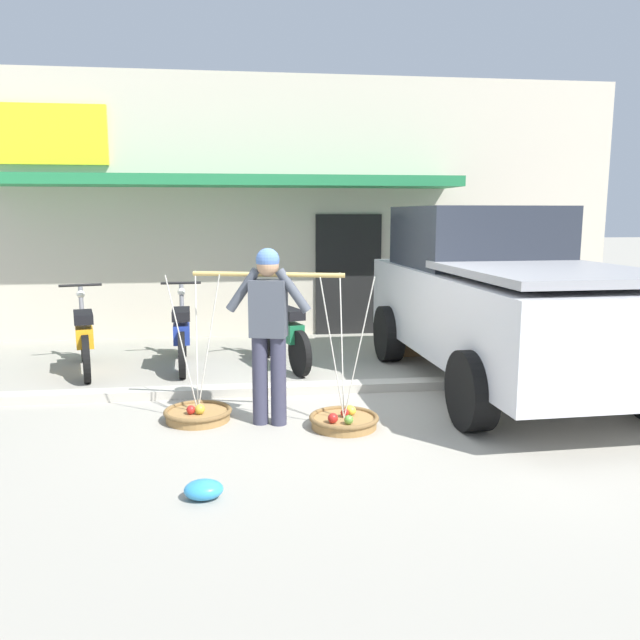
{
  "coord_description": "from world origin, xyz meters",
  "views": [
    {
      "loc": [
        -0.72,
        -6.31,
        2.01
      ],
      "look_at": [
        0.19,
        0.6,
        0.85
      ],
      "focal_mm": 35.96,
      "sensor_mm": 36.0,
      "label": 1
    }
  ],
  "objects_px": {
    "motorcycle_second_in_row": "(182,333)",
    "motorcycle_third_in_row": "(282,333)",
    "fruit_basket_left_side": "(198,413)",
    "fruit_basket_right_side": "(344,420)",
    "parked_truck": "(497,297)",
    "wooden_crate": "(415,343)",
    "plastic_litter_bag": "(204,490)",
    "fruit_vendor": "(269,325)",
    "motorcycle_nearest_shop": "(84,337)"
  },
  "relations": [
    {
      "from": "plastic_litter_bag",
      "to": "fruit_vendor",
      "type": "bearing_deg",
      "value": 70.86
    },
    {
      "from": "fruit_basket_left_side",
      "to": "motorcycle_nearest_shop",
      "type": "distance_m",
      "value": 2.71
    },
    {
      "from": "wooden_crate",
      "to": "motorcycle_nearest_shop",
      "type": "bearing_deg",
      "value": -173.99
    },
    {
      "from": "parked_truck",
      "to": "wooden_crate",
      "type": "relative_size",
      "value": 10.82
    },
    {
      "from": "fruit_basket_right_side",
      "to": "fruit_basket_left_side",
      "type": "bearing_deg",
      "value": 164.52
    },
    {
      "from": "motorcycle_second_in_row",
      "to": "parked_truck",
      "type": "relative_size",
      "value": 0.38
    },
    {
      "from": "motorcycle_second_in_row",
      "to": "motorcycle_third_in_row",
      "type": "relative_size",
      "value": 1.04
    },
    {
      "from": "motorcycle_second_in_row",
      "to": "wooden_crate",
      "type": "relative_size",
      "value": 4.14
    },
    {
      "from": "motorcycle_third_in_row",
      "to": "fruit_basket_left_side",
      "type": "bearing_deg",
      "value": -114.71
    },
    {
      "from": "fruit_basket_right_side",
      "to": "wooden_crate",
      "type": "distance_m",
      "value": 3.43
    },
    {
      "from": "motorcycle_nearest_shop",
      "to": "parked_truck",
      "type": "relative_size",
      "value": 0.37
    },
    {
      "from": "motorcycle_third_in_row",
      "to": "fruit_vendor",
      "type": "bearing_deg",
      "value": -97.18
    },
    {
      "from": "fruit_vendor",
      "to": "fruit_basket_left_side",
      "type": "distance_m",
      "value": 1.15
    },
    {
      "from": "motorcycle_second_in_row",
      "to": "fruit_basket_left_side",
      "type": "bearing_deg",
      "value": -81.97
    },
    {
      "from": "fruit_basket_left_side",
      "to": "motorcycle_nearest_shop",
      "type": "xyz_separation_m",
      "value": [
        -1.54,
        2.19,
        0.38
      ]
    },
    {
      "from": "fruit_vendor",
      "to": "wooden_crate",
      "type": "bearing_deg",
      "value": 51.73
    },
    {
      "from": "fruit_vendor",
      "to": "motorcycle_second_in_row",
      "type": "xyz_separation_m",
      "value": [
        -1.02,
        2.48,
        -0.52
      ]
    },
    {
      "from": "parked_truck",
      "to": "fruit_basket_right_side",
      "type": "bearing_deg",
      "value": -145.73
    },
    {
      "from": "fruit_vendor",
      "to": "motorcycle_third_in_row",
      "type": "bearing_deg",
      "value": 82.82
    },
    {
      "from": "fruit_basket_right_side",
      "to": "motorcycle_second_in_row",
      "type": "bearing_deg",
      "value": 122.69
    },
    {
      "from": "fruit_basket_left_side",
      "to": "parked_truck",
      "type": "bearing_deg",
      "value": 16.52
    },
    {
      "from": "motorcycle_third_in_row",
      "to": "wooden_crate",
      "type": "bearing_deg",
      "value": 14.7
    },
    {
      "from": "wooden_crate",
      "to": "fruit_basket_left_side",
      "type": "bearing_deg",
      "value": -137.88
    },
    {
      "from": "fruit_basket_left_side",
      "to": "motorcycle_third_in_row",
      "type": "height_order",
      "value": "fruit_basket_left_side"
    },
    {
      "from": "fruit_basket_left_side",
      "to": "motorcycle_third_in_row",
      "type": "xyz_separation_m",
      "value": [
        0.99,
        2.15,
        0.38
      ]
    },
    {
      "from": "motorcycle_second_in_row",
      "to": "motorcycle_third_in_row",
      "type": "xyz_separation_m",
      "value": [
        1.31,
        -0.13,
        0.0
      ]
    },
    {
      "from": "fruit_basket_right_side",
      "to": "motorcycle_third_in_row",
      "type": "distance_m",
      "value": 2.6
    },
    {
      "from": "fruit_vendor",
      "to": "fruit_basket_right_side",
      "type": "height_order",
      "value": "fruit_vendor"
    },
    {
      "from": "fruit_vendor",
      "to": "parked_truck",
      "type": "relative_size",
      "value": 0.36
    },
    {
      "from": "fruit_basket_right_side",
      "to": "parked_truck",
      "type": "bearing_deg",
      "value": 34.27
    },
    {
      "from": "motorcycle_second_in_row",
      "to": "wooden_crate",
      "type": "height_order",
      "value": "motorcycle_second_in_row"
    },
    {
      "from": "fruit_vendor",
      "to": "motorcycle_second_in_row",
      "type": "height_order",
      "value": "fruit_vendor"
    },
    {
      "from": "motorcycle_nearest_shop",
      "to": "wooden_crate",
      "type": "height_order",
      "value": "motorcycle_nearest_shop"
    },
    {
      "from": "fruit_basket_right_side",
      "to": "wooden_crate",
      "type": "bearing_deg",
      "value": 62.96
    },
    {
      "from": "motorcycle_third_in_row",
      "to": "motorcycle_nearest_shop",
      "type": "bearing_deg",
      "value": 179.08
    },
    {
      "from": "motorcycle_nearest_shop",
      "to": "plastic_litter_bag",
      "type": "relative_size",
      "value": 6.38
    },
    {
      "from": "fruit_basket_right_side",
      "to": "motorcycle_nearest_shop",
      "type": "height_order",
      "value": "fruit_basket_right_side"
    },
    {
      "from": "fruit_basket_right_side",
      "to": "wooden_crate",
      "type": "relative_size",
      "value": 3.3
    },
    {
      "from": "fruit_basket_left_side",
      "to": "plastic_litter_bag",
      "type": "relative_size",
      "value": 5.18
    },
    {
      "from": "fruit_vendor",
      "to": "motorcycle_second_in_row",
      "type": "bearing_deg",
      "value": 112.35
    },
    {
      "from": "fruit_basket_left_side",
      "to": "motorcycle_second_in_row",
      "type": "relative_size",
      "value": 0.8
    },
    {
      "from": "motorcycle_third_in_row",
      "to": "plastic_litter_bag",
      "type": "bearing_deg",
      "value": -102.16
    },
    {
      "from": "parked_truck",
      "to": "plastic_litter_bag",
      "type": "distance_m",
      "value": 4.46
    },
    {
      "from": "fruit_vendor",
      "to": "motorcycle_second_in_row",
      "type": "relative_size",
      "value": 0.93
    },
    {
      "from": "fruit_basket_left_side",
      "to": "wooden_crate",
      "type": "distance_m",
      "value": 3.98
    },
    {
      "from": "plastic_litter_bag",
      "to": "motorcycle_third_in_row",
      "type": "bearing_deg",
      "value": 77.84
    },
    {
      "from": "fruit_vendor",
      "to": "motorcycle_third_in_row",
      "type": "height_order",
      "value": "fruit_vendor"
    },
    {
      "from": "motorcycle_third_in_row",
      "to": "plastic_litter_bag",
      "type": "distance_m",
      "value": 4.05
    },
    {
      "from": "fruit_basket_left_side",
      "to": "plastic_litter_bag",
      "type": "bearing_deg",
      "value": -85.5
    },
    {
      "from": "parked_truck",
      "to": "wooden_crate",
      "type": "height_order",
      "value": "parked_truck"
    }
  ]
}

